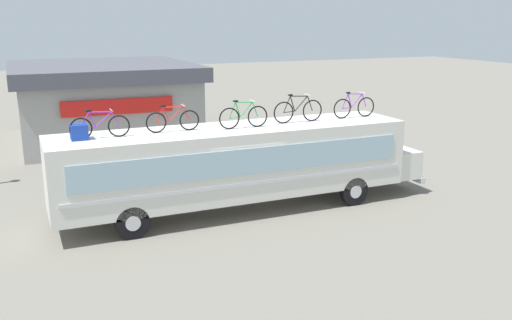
# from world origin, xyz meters

# --- Properties ---
(ground_plane) EXTENTS (120.00, 120.00, 0.00)m
(ground_plane) POSITION_xyz_m (0.00, 0.00, 0.00)
(ground_plane) COLOR slate
(bus) EXTENTS (12.89, 2.53, 2.83)m
(bus) POSITION_xyz_m (0.22, 0.00, 1.68)
(bus) COLOR silver
(bus) RESTS_ON ground
(luggage_bag_1) EXTENTS (0.48, 0.52, 0.45)m
(luggage_bag_1) POSITION_xyz_m (-4.81, 0.11, 3.06)
(luggage_bag_1) COLOR #193899
(luggage_bag_1) RESTS_ON bus
(rooftop_bicycle_1) EXTENTS (1.75, 0.44, 0.87)m
(rooftop_bicycle_1) POSITION_xyz_m (-4.22, 0.03, 3.20)
(rooftop_bicycle_1) COLOR black
(rooftop_bicycle_1) RESTS_ON bus
(rooftop_bicycle_2) EXTENTS (1.71, 0.44, 0.86)m
(rooftop_bicycle_2) POSITION_xyz_m (-1.98, 0.15, 3.19)
(rooftop_bicycle_2) COLOR black
(rooftop_bicycle_2) RESTS_ON bus
(rooftop_bicycle_3) EXTENTS (1.68, 0.44, 0.92)m
(rooftop_bicycle_3) POSITION_xyz_m (0.26, -0.19, 3.22)
(rooftop_bicycle_3) COLOR black
(rooftop_bicycle_3) RESTS_ON bus
(rooftop_bicycle_4) EXTENTS (1.84, 0.44, 0.98)m
(rooftop_bicycle_4) POSITION_xyz_m (2.35, 0.03, 3.24)
(rooftop_bicycle_4) COLOR black
(rooftop_bicycle_4) RESTS_ON bus
(rooftop_bicycle_5) EXTENTS (1.70, 0.44, 0.93)m
(rooftop_bicycle_5) POSITION_xyz_m (4.62, 0.06, 3.22)
(rooftop_bicycle_5) COLOR black
(rooftop_bicycle_5) RESTS_ON bus
(roadside_building) EXTENTS (9.10, 9.44, 3.99)m
(roadside_building) POSITION_xyz_m (-2.11, 13.64, 2.04)
(roadside_building) COLOR #9E9E99
(roadside_building) RESTS_ON ground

